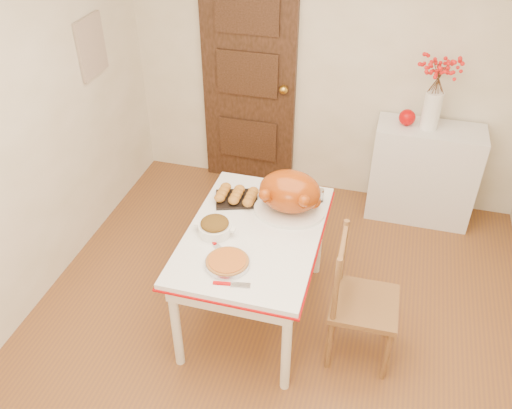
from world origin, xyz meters
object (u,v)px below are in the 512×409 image
(chair_oak, at_px, (365,301))
(pumpkin_pie, at_px, (227,262))
(sideboard, at_px, (423,173))
(turkey_platter, at_px, (290,194))
(kitchen_table, at_px, (254,274))

(chair_oak, distance_m, pumpkin_pie, 0.91)
(sideboard, relative_size, chair_oak, 0.92)
(turkey_platter, bearing_deg, sideboard, 53.69)
(kitchen_table, bearing_deg, pumpkin_pie, -100.65)
(kitchen_table, bearing_deg, chair_oak, -10.97)
(sideboard, height_order, turkey_platter, turkey_platter)
(sideboard, xyz_separation_m, turkey_platter, (-0.91, -1.27, 0.47))
(turkey_platter, bearing_deg, pumpkin_pie, -111.78)
(kitchen_table, height_order, turkey_platter, turkey_platter)
(sideboard, bearing_deg, kitchen_table, -125.23)
(chair_oak, height_order, pumpkin_pie, chair_oak)
(sideboard, xyz_separation_m, pumpkin_pie, (-1.15, -1.89, 0.35))
(sideboard, distance_m, kitchen_table, 1.88)
(kitchen_table, distance_m, turkey_platter, 0.62)
(chair_oak, bearing_deg, kitchen_table, 77.66)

